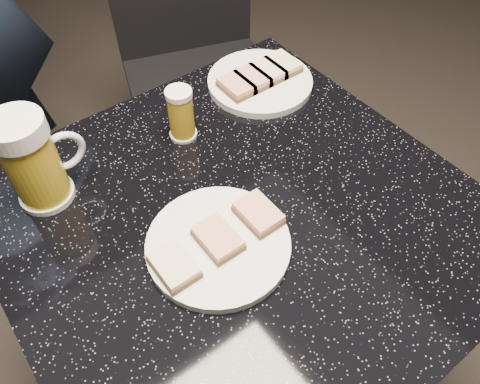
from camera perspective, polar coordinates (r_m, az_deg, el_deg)
name	(u,v)px	position (r m, az deg, el deg)	size (l,w,h in m)	color
floor	(240,376)	(1.40, 0.00, -21.47)	(6.00, 6.00, 0.00)	black
plate_large	(218,245)	(0.69, -2.66, -6.44)	(0.21, 0.21, 0.01)	white
plate_small	(260,82)	(0.95, 2.45, 13.27)	(0.21, 0.21, 0.01)	white
table	(240,288)	(0.93, 0.00, -11.59)	(0.70, 0.70, 0.75)	black
beer_mug	(33,161)	(0.75, -23.90, 3.51)	(0.12, 0.09, 0.16)	silver
beer_tumbler	(181,114)	(0.82, -7.20, 9.39)	(0.05, 0.05, 0.10)	silver
chair	(196,60)	(1.47, -5.42, 15.76)	(0.54, 0.54, 0.88)	black
canapes_on_plate_large	(218,238)	(0.67, -2.71, -5.67)	(0.20, 0.07, 0.02)	#4C3521
canapes_on_plate_small	(260,75)	(0.94, 2.48, 14.06)	(0.17, 0.07, 0.02)	#4C3521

